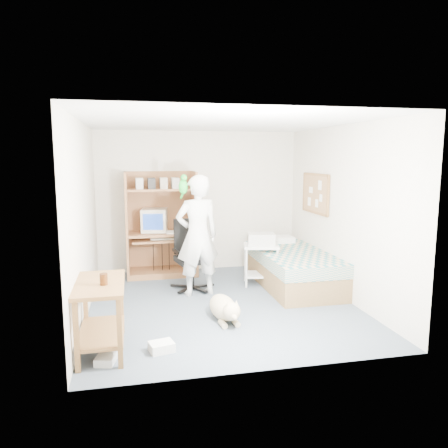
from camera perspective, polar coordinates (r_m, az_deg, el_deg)
name	(u,v)px	position (r m, az deg, el deg)	size (l,w,h in m)	color
floor	(221,304)	(6.25, -0.36, -10.35)	(4.00, 4.00, 0.00)	#4A5865
wall_back	(199,201)	(7.91, -3.34, 2.97)	(3.60, 0.02, 2.50)	beige
wall_right	(342,212)	(6.57, 15.20, 1.48)	(0.02, 4.00, 2.50)	beige
wall_left	(84,220)	(5.87, -17.85, 0.53)	(0.02, 4.00, 2.50)	beige
ceiling	(221,122)	(5.92, -0.38, 13.15)	(3.60, 4.00, 0.02)	white
computer_hutch	(161,228)	(7.63, -8.20, -0.57)	(1.20, 0.63, 1.80)	brown
bed	(293,268)	(7.09, 8.99, -5.71)	(1.02, 2.02, 0.66)	brown
side_desk	(101,306)	(4.85, -15.82, -10.26)	(0.50, 1.00, 0.75)	brown
corkboard	(315,194)	(7.34, 11.85, 3.91)	(0.04, 0.94, 0.66)	#916441
office_chair	(191,265)	(6.85, -4.34, -5.30)	(0.61, 0.61, 1.08)	black
person	(198,236)	(6.45, -3.48, -1.52)	(0.65, 0.43, 1.79)	white
parrot	(183,185)	(6.35, -5.34, 5.05)	(0.13, 0.23, 0.36)	#169A23
dog	(224,308)	(5.62, 0.02, -10.90)	(0.36, 0.96, 0.36)	#C6B384
printer_cart	(261,258)	(7.06, 4.84, -4.45)	(0.63, 0.55, 0.66)	silver
printer	(261,239)	(6.99, 4.87, -1.96)	(0.42, 0.32, 0.18)	#B3B2AE
crt_monitor	(154,220)	(7.61, -9.07, 0.51)	(0.48, 0.50, 0.40)	beige
keyboard	(164,238)	(7.51, -7.81, -1.89)	(0.45, 0.16, 0.03)	beige
pencil_cup	(183,229)	(7.58, -5.44, -0.59)	(0.08, 0.08, 0.12)	yellow
drink_glass	(104,279)	(4.66, -15.44, -6.96)	(0.08, 0.08, 0.12)	#401F0A
floor_box_a	(162,347)	(4.86, -8.16, -15.59)	(0.25, 0.20, 0.10)	white
floor_box_b	(106,359)	(4.72, -15.19, -16.70)	(0.18, 0.22, 0.08)	beige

